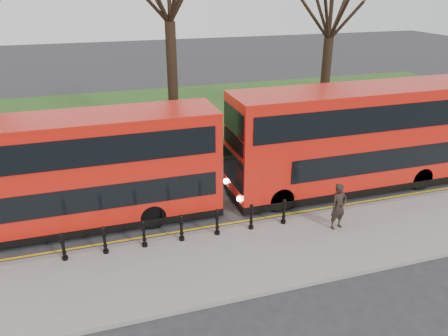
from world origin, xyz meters
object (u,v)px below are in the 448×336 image
object	(u,v)px
pedestrian	(339,206)
bollard_row	(181,228)
bus_lead	(74,173)
bus_rear	(357,139)

from	to	relation	value
pedestrian	bollard_row	bearing A→B (deg)	161.82
bus_lead	pedestrian	distance (m)	10.13
bollard_row	bus_rear	xyz separation A→B (m)	(8.68, 2.38, 1.72)
bus_rear	bollard_row	bearing A→B (deg)	-164.68
bus_rear	bus_lead	bearing A→B (deg)	179.15
bollard_row	bus_lead	world-z (taller)	bus_lead
bus_lead	bus_rear	size ratio (longest dim) A/B	0.94
bollard_row	pedestrian	distance (m)	5.99
pedestrian	bus_lead	bearing A→B (deg)	150.46
bollard_row	bus_rear	distance (m)	9.17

